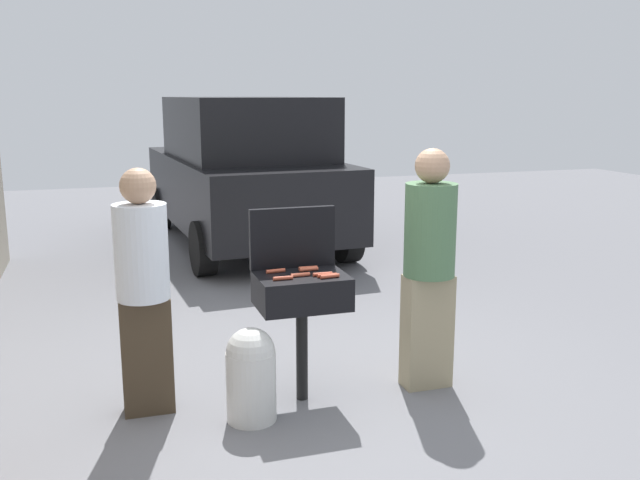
{
  "coord_description": "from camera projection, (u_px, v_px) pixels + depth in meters",
  "views": [
    {
      "loc": [
        -1.39,
        -4.39,
        2.06
      ],
      "look_at": [
        0.15,
        0.43,
        1.0
      ],
      "focal_mm": 39.22,
      "sensor_mm": 36.0,
      "label": 1
    }
  ],
  "objects": [
    {
      "name": "hot_dog_1",
      "position": [
        323.0,
        274.0,
        4.61
      ],
      "size": [
        0.13,
        0.03,
        0.03
      ],
      "primitive_type": "cylinder",
      "rotation": [
        0.0,
        1.57,
        -0.02
      ],
      "color": "#B74C33",
      "rests_on": "bbq_grill"
    },
    {
      "name": "person_left",
      "position": [
        143.0,
        283.0,
        4.45
      ],
      "size": [
        0.34,
        0.34,
        1.61
      ],
      "rotation": [
        0.0,
        0.0,
        0.1
      ],
      "color": "#3F3323",
      "rests_on": "ground"
    },
    {
      "name": "propane_tank",
      "position": [
        251.0,
        373.0,
        4.44
      ],
      "size": [
        0.32,
        0.32,
        0.62
      ],
      "color": "silver",
      "rests_on": "ground"
    },
    {
      "name": "person_right",
      "position": [
        429.0,
        261.0,
        4.86
      ],
      "size": [
        0.36,
        0.36,
        1.7
      ],
      "rotation": [
        0.0,
        0.0,
        3.21
      ],
      "color": "gray",
      "rests_on": "ground"
    },
    {
      "name": "hot_dog_6",
      "position": [
        283.0,
        278.0,
        4.51
      ],
      "size": [
        0.13,
        0.03,
        0.03
      ],
      "primitive_type": "cylinder",
      "rotation": [
        0.0,
        1.57,
        -0.02
      ],
      "color": "#B74C33",
      "rests_on": "bbq_grill"
    },
    {
      "name": "hot_dog_3",
      "position": [
        308.0,
        268.0,
        4.77
      ],
      "size": [
        0.13,
        0.03,
        0.03
      ],
      "primitive_type": "cylinder",
      "rotation": [
        0.0,
        1.57,
        -0.04
      ],
      "color": "#C6593D",
      "rests_on": "bbq_grill"
    },
    {
      "name": "bbq_grill",
      "position": [
        302.0,
        295.0,
        4.67
      ],
      "size": [
        0.6,
        0.44,
        0.88
      ],
      "color": "black",
      "rests_on": "ground"
    },
    {
      "name": "hot_dog_0",
      "position": [
        276.0,
        271.0,
        4.69
      ],
      "size": [
        0.13,
        0.04,
        0.03
      ],
      "primitive_type": "cylinder",
      "rotation": [
        0.0,
        1.57,
        0.08
      ],
      "color": "#B74C33",
      "rests_on": "bbq_grill"
    },
    {
      "name": "hot_dog_7",
      "position": [
        300.0,
        275.0,
        4.59
      ],
      "size": [
        0.13,
        0.03,
        0.03
      ],
      "primitive_type": "cylinder",
      "rotation": [
        0.0,
        1.57,
        0.06
      ],
      "color": "#C6593D",
      "rests_on": "bbq_grill"
    },
    {
      "name": "hot_dog_2",
      "position": [
        330.0,
        276.0,
        4.56
      ],
      "size": [
        0.13,
        0.04,
        0.03
      ],
      "primitive_type": "cylinder",
      "rotation": [
        0.0,
        1.57,
        0.09
      ],
      "color": "#B74C33",
      "rests_on": "bbq_grill"
    },
    {
      "name": "parked_minivan",
      "position": [
        244.0,
        171.0,
        9.56
      ],
      "size": [
        2.27,
        4.52,
        2.02
      ],
      "rotation": [
        0.0,
        0.0,
        3.21
      ],
      "color": "black",
      "rests_on": "ground"
    },
    {
      "name": "hot_dog_5",
      "position": [
        309.0,
        269.0,
        4.74
      ],
      "size": [
        0.13,
        0.03,
        0.03
      ],
      "primitive_type": "cylinder",
      "rotation": [
        0.0,
        1.57,
        0.04
      ],
      "color": "#C6593D",
      "rests_on": "bbq_grill"
    },
    {
      "name": "hot_dog_4",
      "position": [
        327.0,
        275.0,
        4.58
      ],
      "size": [
        0.13,
        0.03,
        0.03
      ],
      "primitive_type": "cylinder",
      "rotation": [
        0.0,
        1.57,
        0.0
      ],
      "color": "#AD4228",
      "rests_on": "bbq_grill"
    },
    {
      "name": "grill_lid_open",
      "position": [
        292.0,
        238.0,
        4.8
      ],
      "size": [
        0.6,
        0.05,
        0.42
      ],
      "primitive_type": "cube",
      "color": "black",
      "rests_on": "bbq_grill"
    },
    {
      "name": "ground_plane",
      "position": [
        319.0,
        392.0,
        4.93
      ],
      "size": [
        24.0,
        24.0,
        0.0
      ],
      "primitive_type": "plane",
      "color": "slate"
    }
  ]
}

